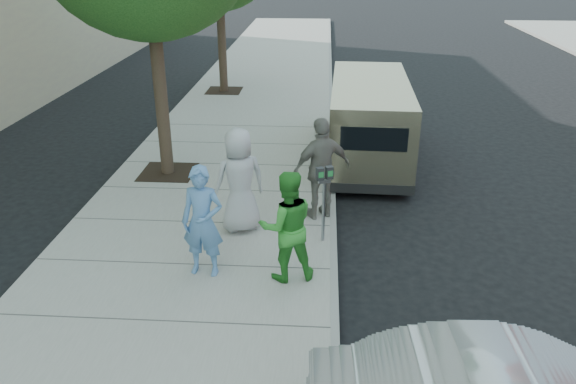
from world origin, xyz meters
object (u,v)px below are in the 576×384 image
object	(u,v)px
parking_meter	(324,188)
van	(369,119)
person_green_shirt	(287,226)
person_gray_shirt	(239,180)
person_officer	(203,222)
person_striped_polo	(322,169)

from	to	relation	value
parking_meter	van	distance (m)	4.59
parking_meter	person_green_shirt	distance (m)	1.33
parking_meter	person_gray_shirt	size ratio (longest dim) A/B	0.73
person_officer	person_gray_shirt	xyz separation A→B (m)	(0.35, 1.50, 0.06)
person_striped_polo	person_officer	bearing A→B (deg)	22.78
parking_meter	person_striped_polo	bearing A→B (deg)	69.88
person_gray_shirt	person_striped_polo	size ratio (longest dim) A/B	0.98
person_green_shirt	person_gray_shirt	xyz separation A→B (m)	(-0.94, 1.55, 0.07)
van	person_officer	world-z (taller)	van
person_green_shirt	person_gray_shirt	size ratio (longest dim) A/B	0.93
parking_meter	person_officer	size ratio (longest dim) A/B	0.77
parking_meter	person_officer	bearing A→B (deg)	-171.16
person_green_shirt	person_gray_shirt	world-z (taller)	person_gray_shirt
person_officer	parking_meter	bearing A→B (deg)	37.79
parking_meter	person_gray_shirt	world-z (taller)	person_gray_shirt
person_green_shirt	parking_meter	bearing A→B (deg)	-129.61
person_green_shirt	person_gray_shirt	distance (m)	1.82
person_gray_shirt	person_striped_polo	world-z (taller)	person_striped_polo
parking_meter	person_gray_shirt	bearing A→B (deg)	143.70
van	person_striped_polo	size ratio (longest dim) A/B	2.74
person_officer	person_green_shirt	world-z (taller)	person_officer
person_gray_shirt	van	bearing A→B (deg)	-147.83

